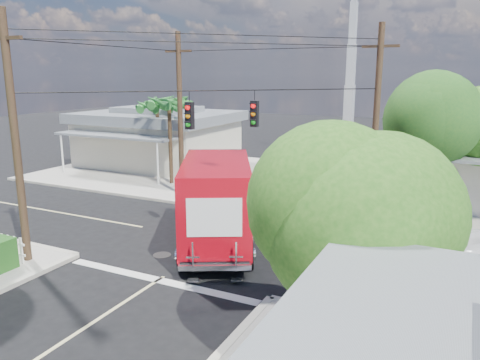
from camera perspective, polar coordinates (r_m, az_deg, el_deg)
The scene contains 12 objects.
ground at distance 19.81m, azimuth -2.57°, elevation -7.38°, with size 120.00×120.00×0.00m, color black.
sidewalk_nw at distance 34.32m, azimuth -9.81°, elevation 1.28°, with size 14.12×14.12×0.14m.
road_markings at distance 18.62m, azimuth -4.77°, elevation -8.75°, with size 32.00×32.00×0.01m.
building_nw at distance 35.89m, azimuth -9.92°, elevation 5.26°, with size 10.80×10.20×4.30m.
radio_tower at distance 37.28m, azimuth 13.24°, elevation 10.67°, with size 0.80×0.80×17.00m.
tree_ne_front at distance 23.20m, azimuth 21.84°, elevation 6.79°, with size 4.21×4.14×6.66m.
tree_se at distance 9.67m, azimuth 13.27°, elevation -4.39°, with size 3.67×3.54×5.62m.
palm_nw_front at distance 28.99m, azimuth -8.65°, elevation 9.14°, with size 3.01×3.08×5.59m.
palm_nw_back at distance 31.39m, azimuth -10.09°, elevation 8.69°, with size 3.01×3.08×5.19m.
utility_poles at distance 20.89m, azimuth -4.41°, elevation 6.84°, with size 12.00×10.68×9.00m.
vending_boxes at distance 23.44m, azimuth 19.17°, elevation -3.11°, with size 1.90×0.50×1.10m.
delivery_truck at distance 19.09m, azimuth -2.85°, elevation -2.48°, with size 5.94×8.38×3.56m.
Camera 1 is at (8.98, -16.28, 6.85)m, focal length 35.00 mm.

